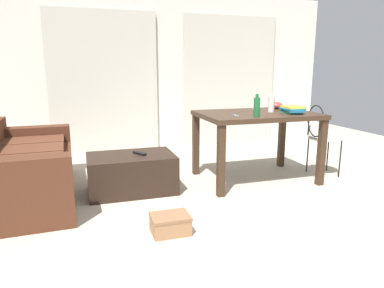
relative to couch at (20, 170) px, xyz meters
The scene contains 15 objects.
ground_plane 2.00m from the couch, ahead, with size 8.17×8.17×0.00m, color #B2A893.
wall_back 2.87m from the couch, 43.85° to the left, with size 5.31×0.10×2.40m, color silver.
curtains 2.77m from the couch, 42.54° to the left, with size 3.63×0.03×2.09m.
couch is the anchor object (origin of this frame).
coffee_table 1.07m from the couch, ahead, with size 0.88×0.57×0.39m.
craft_table 2.50m from the couch, ahead, with size 1.27×0.89×0.77m.
wire_chair 3.28m from the couch, ahead, with size 0.38×0.40×0.84m.
bottle_near 2.71m from the couch, ahead, with size 0.07×0.07×0.20m.
bottle_far 2.41m from the couch, 11.30° to the right, with size 0.06×0.06×0.23m.
bowl 2.92m from the couch, ahead, with size 0.15×0.15×0.08m, color #9E3833.
book_stack 2.86m from the couch, ahead, with size 0.20×0.30×0.08m.
tv_remote_on_table 2.62m from the couch, ahead, with size 0.04×0.14×0.03m, color #B7B7B2.
scissors 2.21m from the couch, ahead, with size 0.05×0.12×0.00m.
tv_remote_primary 1.16m from the couch, ahead, with size 0.05×0.17×0.02m, color black.
shoebox 1.69m from the couch, 43.76° to the right, with size 0.30×0.23×0.15m.
Camera 1 is at (-1.35, -2.06, 1.25)m, focal length 32.34 mm.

